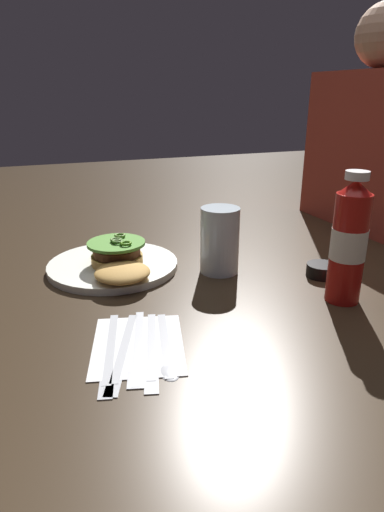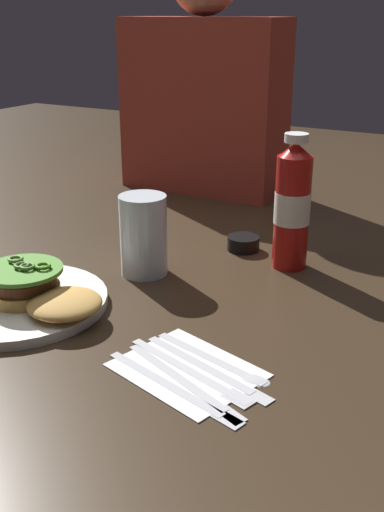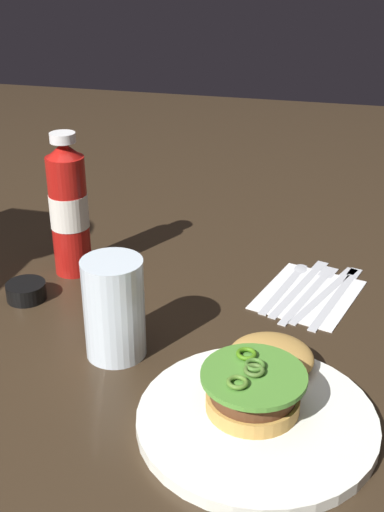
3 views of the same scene
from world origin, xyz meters
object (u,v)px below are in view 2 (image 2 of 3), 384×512
Objects in this scene: ketchup_bottle at (292,206)px; spoon_utensil at (226,364)px; burger_sandwich at (38,290)px; diner_person at (204,90)px; steak_knife at (179,389)px; butter_knife at (189,383)px; table_knife at (213,369)px; dinner_plate at (17,302)px; napkin at (187,369)px; condiment_cup at (243,243)px; fork_utensil at (198,373)px; water_glass at (143,235)px.

ketchup_bottle is 0.35m from spoon_utensil.
burger_sandwich is 0.73m from diner_person.
steak_knife and butter_knife have the same top height.
table_knife is (0.01, 0.04, 0.00)m from butter_knife.
dinner_plate is 0.45m from ketchup_bottle.
condiment_cup is at bearing 105.87° from napkin.
condiment_cup is at bearing 112.25° from spoon_utensil.
burger_sandwich is at bearing -111.86° from condiment_cup.
dinner_plate reaches higher than fork_utensil.
butter_knife is (0.32, -0.06, -0.00)m from dinner_plate.
butter_knife is 0.99× the size of table_knife.
condiment_cup is at bearing 110.28° from table_knife.
ketchup_bottle is at bearing 53.70° from burger_sandwich.
spoon_utensil is at bearing 0.50° from dinner_plate.
water_glass is at bearing 132.30° from butter_knife.
ketchup_bottle is 3.86× the size of condiment_cup.
water_glass is 0.67× the size of table_knife.
diner_person is (-0.26, 0.33, 0.22)m from condiment_cup.
condiment_cup reaches higher than steak_knife.
spoon_utensil is at bearing 39.02° from napkin.
ketchup_bottle is 0.42m from steak_knife.
fork_utensil is at bearing 91.45° from butter_knife.
spoon_utensil is (0.25, -0.19, -0.06)m from water_glass.
dinner_plate is 1.28× the size of steak_knife.
steak_knife is 0.04m from fork_utensil.
spoon_utensil is at bearing -0.24° from burger_sandwich.
water_glass is 0.67× the size of butter_knife.
burger_sandwich reaches higher than napkin.
diner_person is at bearing 118.22° from fork_utensil.
dinner_plate is at bearing -115.12° from water_glass.
water_glass is at bearing 134.93° from fork_utensil.
butter_knife is at bearing -72.76° from condiment_cup.
napkin is (0.01, -0.37, -0.10)m from ketchup_bottle.
steak_knife is at bearing -103.40° from butter_knife.
fork_utensil is 0.02m from table_knife.
condiment_cup is at bearing 63.13° from dinner_plate.
water_glass reaches higher than napkin.
ketchup_bottle is 1.29× the size of spoon_utensil.
water_glass is 0.31m from napkin.
steak_knife is 0.06m from table_knife.
burger_sandwich is 1.11× the size of spoon_utensil.
spoon_utensil is (0.04, 0.03, 0.00)m from napkin.
ketchup_bottle is at bearing 36.37° from water_glass.
diner_person reaches higher than spoon_utensil.
ketchup_bottle is 0.39m from fork_utensil.
table_knife is (0.01, 0.05, 0.00)m from steak_knife.
spoon_utensil is (0.15, -0.37, -0.01)m from condiment_cup.
diner_person reaches higher than table_knife.
burger_sandwich is 0.29m from table_knife.
spoon_utensil is 0.32× the size of diner_person.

